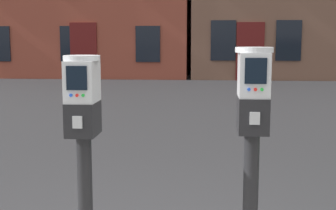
# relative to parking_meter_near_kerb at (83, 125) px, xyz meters

# --- Properties ---
(parking_meter_near_kerb) EXTENTS (0.22, 0.25, 1.33)m
(parking_meter_near_kerb) POSITION_rel_parking_meter_near_kerb_xyz_m (0.00, 0.00, 0.00)
(parking_meter_near_kerb) COLOR black
(parking_meter_near_kerb) RESTS_ON sidewalk_slab
(parking_meter_twin_adjacent) EXTENTS (0.22, 0.25, 1.38)m
(parking_meter_twin_adjacent) POSITION_rel_parking_meter_near_kerb_xyz_m (0.99, 0.00, 0.03)
(parking_meter_twin_adjacent) COLOR black
(parking_meter_twin_adjacent) RESTS_ON sidewalk_slab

